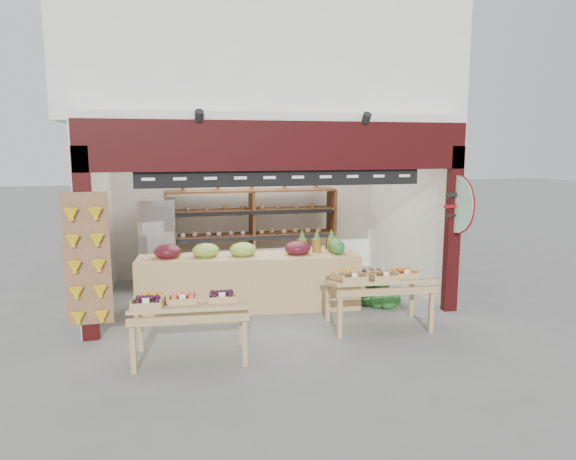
# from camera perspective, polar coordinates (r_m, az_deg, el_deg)

# --- Properties ---
(ground) EXTENTS (60.00, 60.00, 0.00)m
(ground) POSITION_cam_1_polar(r_m,az_deg,el_deg) (8.84, -1.93, -8.12)
(ground) COLOR slate
(ground) RESTS_ON ground
(shop_structure) EXTENTS (6.36, 5.12, 5.40)m
(shop_structure) POSITION_cam_1_polar(r_m,az_deg,el_deg) (10.11, -3.97, 16.50)
(shop_structure) COLOR white
(shop_structure) RESTS_ON ground
(banana_board) EXTENTS (0.60, 0.15, 1.80)m
(banana_board) POSITION_cam_1_polar(r_m,az_deg,el_deg) (7.34, -21.44, -3.36)
(banana_board) COLOR #956743
(banana_board) RESTS_ON ground
(gift_sign) EXTENTS (0.04, 0.93, 0.92)m
(gift_sign) POSITION_cam_1_polar(r_m,az_deg,el_deg) (8.44, 18.29, 2.74)
(gift_sign) COLOR silver
(gift_sign) RESTS_ON ground
(back_shelving) EXTENTS (3.39, 0.56, 2.06)m
(back_shelving) POSITION_cam_1_polar(r_m,az_deg,el_deg) (10.27, -4.02, 1.46)
(back_shelving) COLOR brown
(back_shelving) RESTS_ON ground
(refrigerator) EXTENTS (0.72, 0.72, 1.69)m
(refrigerator) POSITION_cam_1_polar(r_m,az_deg,el_deg) (9.88, -14.13, -1.50)
(refrigerator) COLOR #B9BBC0
(refrigerator) RESTS_ON ground
(cardboard_stack) EXTENTS (1.00, 0.72, 0.71)m
(cardboard_stack) POSITION_cam_1_polar(r_m,az_deg,el_deg) (8.85, -10.58, -6.51)
(cardboard_stack) COLOR beige
(cardboard_stack) RESTS_ON ground
(mid_counter) EXTENTS (3.63, 1.05, 1.11)m
(mid_counter) POSITION_cam_1_polar(r_m,az_deg,el_deg) (8.44, -4.40, -5.55)
(mid_counter) COLOR tan
(mid_counter) RESTS_ON ground
(display_table_left) EXTENTS (1.48, 0.90, 0.93)m
(display_table_left) POSITION_cam_1_polar(r_m,az_deg,el_deg) (6.60, -11.70, -8.05)
(display_table_left) COLOR tan
(display_table_left) RESTS_ON ground
(display_table_right) EXTENTS (1.52, 0.92, 0.95)m
(display_table_right) POSITION_cam_1_polar(r_m,az_deg,el_deg) (7.63, 9.55, -5.38)
(display_table_right) COLOR tan
(display_table_right) RESTS_ON ground
(watermelon_pile) EXTENTS (0.64, 0.66, 0.50)m
(watermelon_pile) POSITION_cam_1_polar(r_m,az_deg,el_deg) (8.80, 10.11, -7.04)
(watermelon_pile) COLOR #1A4E1B
(watermelon_pile) RESTS_ON ground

